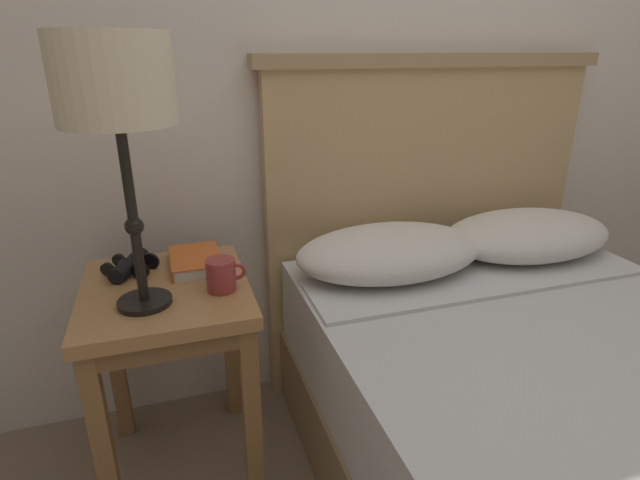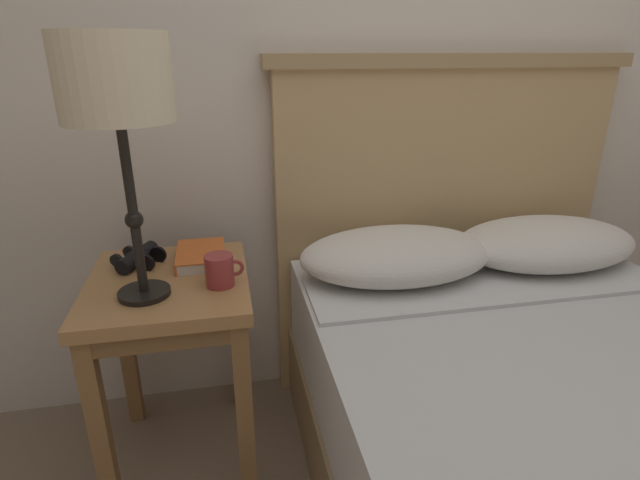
{
  "view_description": "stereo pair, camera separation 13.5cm",
  "coord_description": "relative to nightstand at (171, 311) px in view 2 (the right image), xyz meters",
  "views": [
    {
      "loc": [
        -0.63,
        -0.69,
        1.2
      ],
      "look_at": [
        -0.24,
        0.52,
        0.71
      ],
      "focal_mm": 28.0,
      "sensor_mm": 36.0,
      "label": 1
    },
    {
      "loc": [
        -0.49,
        -0.72,
        1.2
      ],
      "look_at": [
        -0.24,
        0.52,
        0.71
      ],
      "focal_mm": 28.0,
      "sensor_mm": 36.0,
      "label": 2
    }
  ],
  "objects": [
    {
      "name": "wall_back",
      "position": [
        0.66,
        0.36,
        0.79
      ],
      "size": [
        8.0,
        0.06,
        2.6
      ],
      "color": "silver",
      "rests_on": "ground_plane"
    },
    {
      "name": "nightstand",
      "position": [
        0.0,
        0.0,
        0.0
      ],
      "size": [
        0.43,
        0.48,
        0.61
      ],
      "color": "#AD7A47",
      "rests_on": "ground_plane"
    },
    {
      "name": "bed",
      "position": [
        0.92,
        -0.53,
        -0.2
      ],
      "size": [
        1.24,
        1.86,
        1.19
      ],
      "color": "olive",
      "rests_on": "ground_plane"
    },
    {
      "name": "table_lamp",
      "position": [
        -0.05,
        -0.09,
        0.61
      ],
      "size": [
        0.25,
        0.25,
        0.62
      ],
      "color": "black",
      "rests_on": "nightstand"
    },
    {
      "name": "book_on_nightstand",
      "position": [
        0.09,
        0.11,
        0.12
      ],
      "size": [
        0.14,
        0.2,
        0.04
      ],
      "color": "silver",
      "rests_on": "nightstand"
    },
    {
      "name": "binoculars_pair",
      "position": [
        -0.09,
        0.12,
        0.12
      ],
      "size": [
        0.16,
        0.16,
        0.05
      ],
      "color": "black",
      "rests_on": "nightstand"
    },
    {
      "name": "coffee_mug",
      "position": [
        0.14,
        -0.07,
        0.14
      ],
      "size": [
        0.1,
        0.08,
        0.08
      ],
      "color": "#993333",
      "rests_on": "nightstand"
    }
  ]
}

